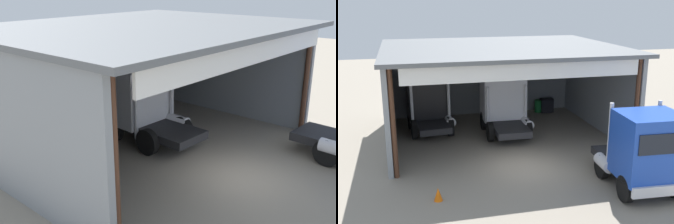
# 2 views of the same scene
# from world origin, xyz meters

# --- Properties ---
(ground_plane) EXTENTS (80.00, 80.00, 0.00)m
(ground_plane) POSITION_xyz_m (0.00, 0.00, 0.00)
(ground_plane) COLOR gray
(ground_plane) RESTS_ON ground
(workshop_shed) EXTENTS (13.23, 10.93, 5.37)m
(workshop_shed) POSITION_xyz_m (0.00, 5.96, 3.70)
(workshop_shed) COLOR gray
(workshop_shed) RESTS_ON ground
(truck_black_yard_outside) EXTENTS (2.80, 4.52, 3.58)m
(truck_black_yard_outside) POSITION_xyz_m (-4.07, 6.89, 1.77)
(truck_black_yard_outside) COLOR black
(truck_black_yard_outside) RESTS_ON ground
(truck_white_right_bay) EXTENTS (2.74, 4.72, 3.39)m
(truck_white_right_bay) POSITION_xyz_m (0.37, 5.49, 1.77)
(truck_white_right_bay) COLOR white
(truck_white_right_bay) RESTS_ON ground
(truck_blue_left_bay) EXTENTS (2.73, 5.04, 3.73)m
(truck_blue_left_bay) POSITION_xyz_m (4.08, -3.84, 1.85)
(truck_blue_left_bay) COLOR #1E47B7
(truck_blue_left_bay) RESTS_ON ground
(oil_drum) EXTENTS (0.58, 0.58, 0.88)m
(oil_drum) POSITION_xyz_m (3.88, 9.38, 0.44)
(oil_drum) COLOR #197233
(oil_drum) RESTS_ON ground
(tool_cart) EXTENTS (0.90, 0.60, 1.00)m
(tool_cart) POSITION_xyz_m (4.44, 9.22, 0.50)
(tool_cart) COLOR black
(tool_cart) RESTS_ON ground
(traffic_cone) EXTENTS (0.36, 0.36, 0.56)m
(traffic_cone) POSITION_xyz_m (-4.41, -2.62, 0.28)
(traffic_cone) COLOR orange
(traffic_cone) RESTS_ON ground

